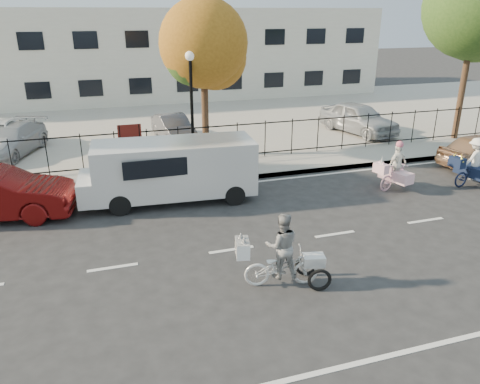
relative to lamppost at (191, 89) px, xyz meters
name	(u,v)px	position (x,y,z in m)	size (l,w,h in m)	color
ground	(232,250)	(-0.50, -6.80, -3.11)	(120.00, 120.00, 0.00)	#333334
road_markings	(232,250)	(-0.50, -6.80, -3.11)	(60.00, 9.52, 0.01)	silver
curb	(191,183)	(-0.50, -1.75, -3.04)	(60.00, 0.10, 0.15)	#A8A399
sidewalk	(185,174)	(-0.50, -0.70, -3.04)	(60.00, 2.20, 0.15)	#A8A399
parking_lot	(153,124)	(-0.50, 8.20, -3.04)	(60.00, 15.60, 0.15)	#A8A399
iron_fence	(179,146)	(-0.50, 0.40, -2.21)	(58.00, 0.06, 1.50)	black
building	(131,53)	(-0.50, 18.20, -0.11)	(34.00, 10.00, 6.00)	silver
lamppost	(191,89)	(0.00, 0.00, 0.00)	(0.36, 0.36, 4.33)	black
street_sign	(130,139)	(-2.35, 0.00, -1.70)	(0.85, 0.06, 1.80)	black
zebra_trike	(282,258)	(0.10, -8.71, -2.44)	(2.04, 1.08, 1.74)	white
unicorn_bike	(396,172)	(6.18, -4.23, -2.48)	(1.75, 1.25, 1.72)	#DBA7BD
bull_bike	(473,167)	(9.01, -4.71, -2.43)	(1.88, 1.30, 1.72)	#101937
white_van	(172,169)	(-1.34, -2.94, -2.03)	(5.64, 2.23, 1.96)	silver
lot_car_a	(10,140)	(-6.95, 3.79, -2.34)	(1.75, 4.30, 1.25)	#AEB1B6
lot_car_c	(174,128)	(-0.05, 4.13, -2.38)	(1.23, 3.53, 1.16)	#494950
lot_car_d	(358,118)	(8.89, 2.79, -2.22)	(1.74, 4.33, 1.48)	#AEB2B6
tree_mid	(207,48)	(0.97, 1.46, 1.35)	(3.51, 3.48, 6.37)	#442D1D
tree_east	(477,12)	(12.93, 0.56, 2.65)	(4.49, 4.49, 8.23)	#442D1D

